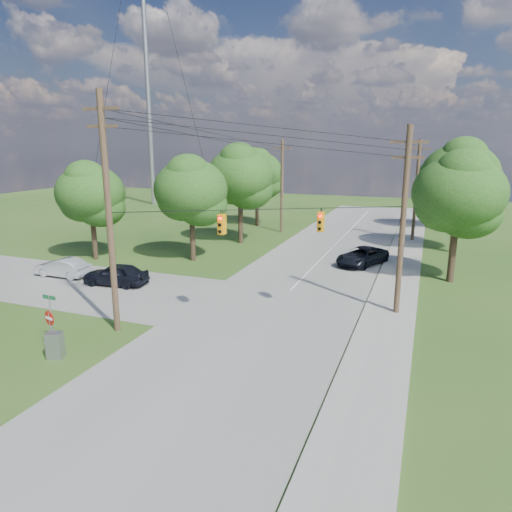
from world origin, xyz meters
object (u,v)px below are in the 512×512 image
at_px(pole_ne, 403,220).
at_px(pole_north_e, 416,190).
at_px(pole_sw, 109,212).
at_px(car_cross_silver, 63,267).
at_px(do_not_enter_sign, 50,322).
at_px(control_cabinet, 55,345).
at_px(car_main_north, 362,256).
at_px(car_cross_dark, 116,274).
at_px(pole_north_w, 282,186).

relative_size(pole_ne, pole_north_e, 1.05).
xyz_separation_m(pole_sw, car_cross_silver, (-9.96, 6.81, -5.51)).
relative_size(pole_sw, do_not_enter_sign, 5.70).
distance_m(pole_north_e, control_cabinet, 36.43).
xyz_separation_m(pole_north_e, car_main_north, (-3.40, -11.54, -4.39)).
relative_size(pole_sw, car_cross_dark, 2.69).
xyz_separation_m(car_cross_dark, car_cross_silver, (-4.96, 0.32, -0.07)).
height_order(pole_sw, do_not_enter_sign, pole_sw).
distance_m(pole_ne, car_cross_silver, 23.95).
bearing_deg(pole_north_w, car_main_north, -47.71).
xyz_separation_m(pole_north_e, control_cabinet, (-14.07, -33.29, -4.51)).
bearing_deg(do_not_enter_sign, pole_ne, 51.32).
xyz_separation_m(pole_sw, do_not_enter_sign, (-1.04, -3.39, -4.68)).
bearing_deg(car_cross_dark, pole_sw, 31.16).
height_order(pole_ne, car_cross_dark, pole_ne).
distance_m(pole_ne, car_main_north, 11.97).
height_order(pole_north_w, control_cabinet, pole_north_w).
relative_size(pole_sw, pole_ne, 1.14).
relative_size(car_cross_silver, car_main_north, 0.82).
bearing_deg(car_main_north, pole_ne, -48.75).
height_order(pole_ne, pole_north_w, pole_ne).
bearing_deg(car_cross_silver, car_cross_dark, 86.45).
xyz_separation_m(car_cross_silver, do_not_enter_sign, (8.92, -10.19, 0.83)).
relative_size(pole_north_e, control_cabinet, 8.08).
height_order(pole_north_e, car_cross_dark, pole_north_e).
relative_size(pole_north_e, car_main_north, 1.95).
height_order(pole_north_e, do_not_enter_sign, pole_north_e).
height_order(pole_north_w, car_main_north, pole_north_w).
distance_m(car_main_north, do_not_enter_sign, 24.18).
distance_m(pole_sw, car_main_north, 21.40).
bearing_deg(control_cabinet, do_not_enter_sign, 128.35).
bearing_deg(pole_north_e, do_not_enter_sign, -113.79).
bearing_deg(pole_ne, pole_north_e, 90.00).
xyz_separation_m(pole_sw, pole_ne, (13.50, 7.60, -0.76)).
bearing_deg(car_cross_silver, control_cabinet, 41.90).
distance_m(pole_north_w, car_cross_dark, 23.96).
distance_m(pole_sw, pole_north_w, 29.62).
height_order(pole_sw, pole_north_e, pole_sw).
xyz_separation_m(pole_north_w, car_main_north, (10.50, -11.54, -4.39)).
bearing_deg(pole_north_w, pole_ne, -57.71).
distance_m(pole_ne, pole_north_e, 22.00).
relative_size(pole_north_w, car_cross_dark, 2.24).
height_order(pole_sw, pole_ne, pole_sw).
bearing_deg(car_main_north, car_cross_dark, -119.32).
distance_m(car_cross_silver, do_not_enter_sign, 13.57).
relative_size(pole_north_w, control_cabinet, 8.08).
bearing_deg(pole_sw, do_not_enter_sign, -107.12).
xyz_separation_m(pole_sw, pole_north_w, (-0.40, 29.60, -1.10)).
distance_m(car_cross_dark, car_cross_silver, 4.97).
bearing_deg(car_cross_dark, do_not_enter_sign, 15.38).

